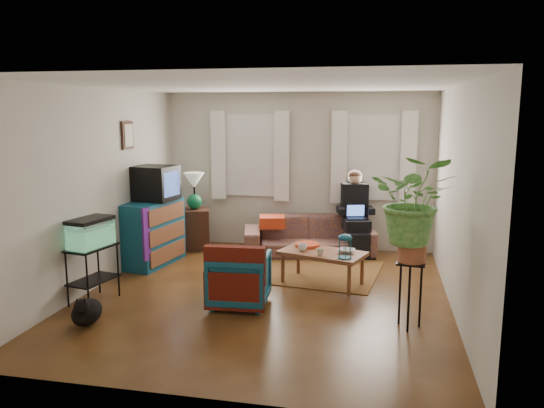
% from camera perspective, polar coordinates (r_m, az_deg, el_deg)
% --- Properties ---
extents(floor, '(4.50, 5.00, 0.01)m').
position_cam_1_polar(floor, '(6.82, -0.69, -9.73)').
color(floor, '#4F2B14').
rests_on(floor, ground).
extents(ceiling, '(4.50, 5.00, 0.01)m').
position_cam_1_polar(ceiling, '(6.42, -0.74, 12.68)').
color(ceiling, white).
rests_on(ceiling, wall_back).
extents(wall_back, '(4.50, 0.01, 2.60)m').
position_cam_1_polar(wall_back, '(8.93, 2.74, 3.56)').
color(wall_back, silver).
rests_on(wall_back, floor).
extents(wall_front, '(4.50, 0.01, 2.60)m').
position_cam_1_polar(wall_front, '(4.13, -8.21, -4.13)').
color(wall_front, silver).
rests_on(wall_front, floor).
extents(wall_left, '(0.01, 5.00, 2.60)m').
position_cam_1_polar(wall_left, '(7.31, -18.22, 1.63)').
color(wall_left, silver).
rests_on(wall_left, floor).
extents(wall_right, '(0.01, 5.00, 2.60)m').
position_cam_1_polar(wall_right, '(6.40, 19.36, 0.44)').
color(wall_right, silver).
rests_on(wall_right, floor).
extents(window_left, '(1.08, 0.04, 1.38)m').
position_cam_1_polar(window_left, '(9.04, -2.30, 5.24)').
color(window_left, white).
rests_on(window_left, wall_back).
extents(window_right, '(1.08, 0.04, 1.38)m').
position_cam_1_polar(window_right, '(8.78, 10.85, 4.92)').
color(window_right, white).
rests_on(window_right, wall_back).
extents(curtains_left, '(1.36, 0.06, 1.50)m').
position_cam_1_polar(curtains_left, '(8.97, -2.42, 5.20)').
color(curtains_left, white).
rests_on(curtains_left, wall_back).
extents(curtains_right, '(1.36, 0.06, 1.50)m').
position_cam_1_polar(curtains_right, '(8.70, 10.84, 4.88)').
color(curtains_right, white).
rests_on(curtains_right, wall_back).
extents(picture_frame, '(0.04, 0.32, 0.40)m').
position_cam_1_polar(picture_frame, '(7.98, -15.21, 7.14)').
color(picture_frame, '#3D2616').
rests_on(picture_frame, wall_left).
extents(area_rug, '(2.19, 1.84, 0.01)m').
position_cam_1_polar(area_rug, '(7.80, 3.87, -7.10)').
color(area_rug, maroon).
rests_on(area_rug, floor).
extents(sofa, '(2.21, 1.28, 0.81)m').
position_cam_1_polar(sofa, '(8.60, 3.98, -2.74)').
color(sofa, brown).
rests_on(sofa, floor).
extents(seated_person, '(0.65, 0.74, 1.24)m').
position_cam_1_polar(seated_person, '(8.66, 8.93, -1.31)').
color(seated_person, black).
rests_on(seated_person, sofa).
extents(side_table, '(0.59, 0.59, 0.68)m').
position_cam_1_polar(side_table, '(9.01, -8.26, -2.66)').
color(side_table, '#3D2616').
rests_on(side_table, floor).
extents(table_lamp, '(0.44, 0.44, 0.62)m').
position_cam_1_polar(table_lamp, '(8.90, -8.36, 1.30)').
color(table_lamp, white).
rests_on(table_lamp, side_table).
extents(dresser, '(0.70, 1.15, 0.97)m').
position_cam_1_polar(dresser, '(8.23, -12.83, -3.00)').
color(dresser, '#106464').
rests_on(dresser, floor).
extents(crt_tv, '(0.67, 0.62, 0.52)m').
position_cam_1_polar(crt_tv, '(8.17, -12.49, 2.22)').
color(crt_tv, black).
rests_on(crt_tv, dresser).
extents(aquarium_stand, '(0.46, 0.67, 0.69)m').
position_cam_1_polar(aquarium_stand, '(6.84, -18.67, -7.17)').
color(aquarium_stand, black).
rests_on(aquarium_stand, floor).
extents(aquarium, '(0.41, 0.61, 0.36)m').
position_cam_1_polar(aquarium, '(6.71, -18.92, -2.88)').
color(aquarium, '#7FD899').
rests_on(aquarium, aquarium_stand).
extents(black_cat, '(0.39, 0.49, 0.37)m').
position_cam_1_polar(black_cat, '(6.17, -19.30, -10.65)').
color(black_cat, black).
rests_on(black_cat, floor).
extents(armchair, '(0.72, 0.68, 0.70)m').
position_cam_1_polar(armchair, '(6.39, -3.51, -7.79)').
color(armchair, '#12636C').
rests_on(armchair, floor).
extents(serape_throw, '(0.71, 0.21, 0.58)m').
position_cam_1_polar(serape_throw, '(6.10, -4.03, -7.25)').
color(serape_throw, '#9E0A0A').
rests_on(serape_throw, armchair).
extents(coffee_table, '(1.23, 0.91, 0.45)m').
position_cam_1_polar(coffee_table, '(7.17, 5.42, -6.85)').
color(coffee_table, brown).
rests_on(coffee_table, floor).
extents(cup_a, '(0.16, 0.16, 0.10)m').
position_cam_1_polar(cup_a, '(7.11, 3.30, -4.66)').
color(cup_a, white).
rests_on(cup_a, coffee_table).
extents(cup_b, '(0.13, 0.13, 0.09)m').
position_cam_1_polar(cup_b, '(6.92, 5.21, -5.13)').
color(cup_b, beige).
rests_on(cup_b, coffee_table).
extents(bowl, '(0.27, 0.27, 0.05)m').
position_cam_1_polar(bowl, '(7.08, 8.00, -5.01)').
color(bowl, white).
rests_on(bowl, coffee_table).
extents(snack_tray, '(0.43, 0.43, 0.04)m').
position_cam_1_polar(snack_tray, '(7.36, 3.83, -4.40)').
color(snack_tray, '#B21414').
rests_on(snack_tray, coffee_table).
extents(birdcage, '(0.23, 0.23, 0.32)m').
position_cam_1_polar(birdcage, '(6.79, 7.85, -4.49)').
color(birdcage, '#115B6B').
rests_on(birdcage, coffee_table).
extents(plant_stand, '(0.35, 0.35, 0.74)m').
position_cam_1_polar(plant_stand, '(5.90, 14.60, -9.44)').
color(plant_stand, black).
rests_on(plant_stand, floor).
extents(potted_plant, '(0.92, 0.82, 0.93)m').
position_cam_1_polar(potted_plant, '(5.68, 14.98, -1.05)').
color(potted_plant, '#599947').
rests_on(potted_plant, plant_stand).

